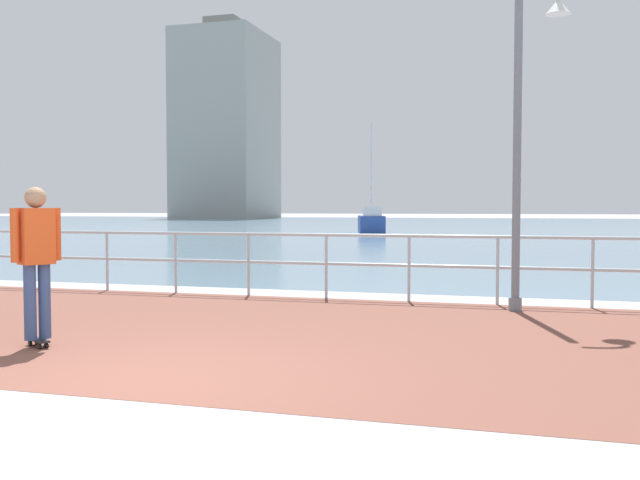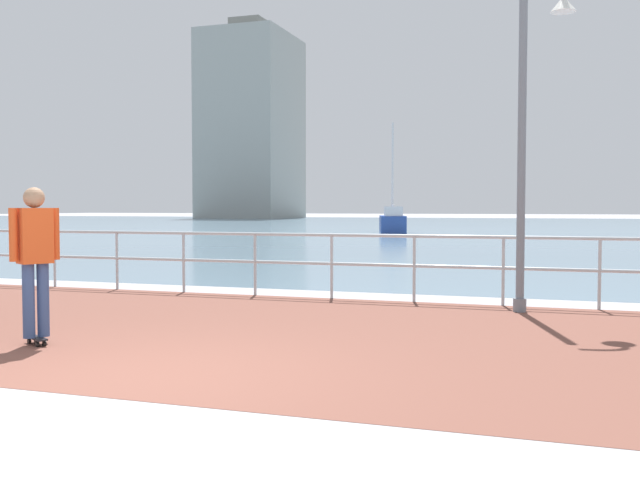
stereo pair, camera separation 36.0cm
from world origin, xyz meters
TOP-DOWN VIEW (x-y plane):
  - ground at (0.00, 40.00)m, footprint 220.00×220.00m
  - brick_paving at (0.00, 2.68)m, footprint 28.00×6.56m
  - harbor_water at (0.00, 50.96)m, footprint 180.00×88.00m
  - waterfront_railing at (0.00, 5.96)m, footprint 25.25×0.06m
  - lamppost at (3.25, 5.37)m, footprint 0.82×0.36m
  - skateboarder at (-1.91, 1.05)m, footprint 0.40×0.52m
  - sailboat_navy at (-5.80, 36.59)m, footprint 2.61×4.91m
  - tower_steel at (-36.97, 86.43)m, footprint 11.24×13.58m

SIDE VIEW (x-z plane):
  - ground at x=0.00m, z-range 0.00..0.00m
  - harbor_water at x=0.00m, z-range 0.00..0.00m
  - brick_paving at x=0.00m, z-range 0.00..0.01m
  - sailboat_navy at x=-5.80m, z-range -2.67..3.93m
  - waterfront_railing at x=0.00m, z-range 0.21..1.31m
  - skateboarder at x=-1.91m, z-range 0.18..1.94m
  - lamppost at x=3.25m, z-range 0.28..5.49m
  - tower_steel at x=-36.97m, z-range -0.83..26.39m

